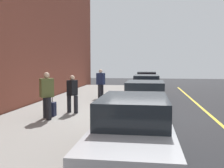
% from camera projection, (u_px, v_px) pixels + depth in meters
% --- Properties ---
extents(ground_plane, '(56.00, 56.00, 0.00)m').
position_uv_depth(ground_plane, '(137.00, 117.00, 11.37)').
color(ground_plane, black).
extents(sidewalk, '(28.00, 4.60, 0.15)m').
position_uv_depth(sidewalk, '(64.00, 113.00, 11.82)').
color(sidewalk, gray).
rests_on(sidewalk, ground).
extents(lane_stripe_centre, '(28.00, 0.14, 0.01)m').
position_uv_depth(lane_stripe_centre, '(214.00, 119.00, 10.92)').
color(lane_stripe_centre, gold).
rests_on(lane_stripe_centre, ground).
extents(snow_bank_curb, '(5.97, 0.56, 0.22)m').
position_uv_depth(snow_bank_curb, '(120.00, 115.00, 11.25)').
color(snow_bank_curb, white).
rests_on(snow_bank_curb, ground).
extents(parked_car_red, '(4.51, 1.97, 1.51)m').
position_uv_depth(parked_car_red, '(147.00, 80.00, 23.54)').
color(parked_car_red, black).
rests_on(parked_car_red, ground).
extents(parked_car_navy, '(4.63, 1.91, 1.51)m').
position_uv_depth(parked_car_navy, '(146.00, 87.00, 17.19)').
color(parked_car_navy, black).
rests_on(parked_car_navy, ground).
extents(parked_car_white, '(4.19, 1.96, 1.51)m').
position_uv_depth(parked_car_white, '(145.00, 99.00, 11.41)').
color(parked_car_white, black).
rests_on(parked_car_white, ground).
extents(parked_car_silver, '(4.77, 1.91, 1.51)m').
position_uv_depth(parked_car_silver, '(133.00, 129.00, 6.22)').
color(parked_car_silver, black).
rests_on(parked_car_silver, ground).
extents(pedestrian_navy_coat, '(0.58, 0.53, 1.77)m').
position_uv_depth(pedestrian_navy_coat, '(101.00, 83.00, 16.23)').
color(pedestrian_navy_coat, black).
rests_on(pedestrian_navy_coat, sidewalk).
extents(pedestrian_olive_coat, '(0.55, 0.57, 1.81)m').
position_uv_depth(pedestrian_olive_coat, '(47.00, 94.00, 10.14)').
color(pedestrian_olive_coat, black).
rests_on(pedestrian_olive_coat, sidewalk).
extents(pedestrian_black_coat, '(0.51, 0.52, 1.64)m').
position_uv_depth(pedestrian_black_coat, '(72.00, 93.00, 11.39)').
color(pedestrian_black_coat, black).
rests_on(pedestrian_black_coat, sidewalk).
extents(rolling_suitcase, '(0.34, 0.22, 0.93)m').
position_uv_depth(rolling_suitcase, '(53.00, 109.00, 10.70)').
color(rolling_suitcase, '#191E38').
rests_on(rolling_suitcase, sidewalk).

